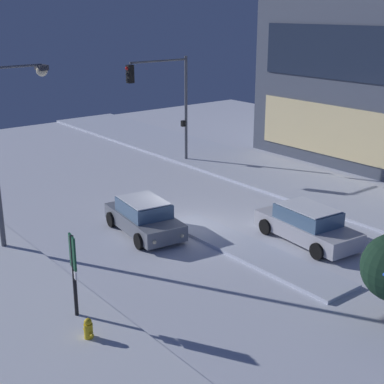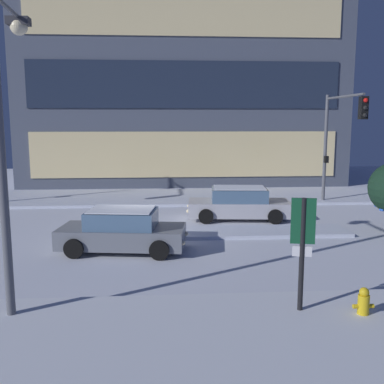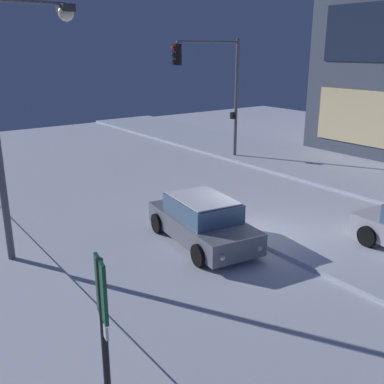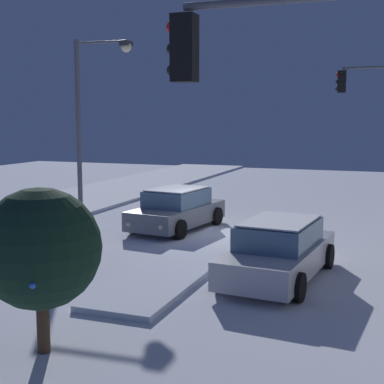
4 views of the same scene
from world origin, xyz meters
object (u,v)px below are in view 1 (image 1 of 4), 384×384
at_px(car_near, 144,217).
at_px(parking_info_sign, 74,267).
at_px(car_far, 307,225).
at_px(fire_hydrant, 88,331).
at_px(traffic_light_corner_far_left, 165,93).
at_px(street_lamp_arched, 9,130).

height_order(car_near, parking_info_sign, parking_info_sign).
bearing_deg(car_far, fire_hydrant, 100.70).
distance_m(car_far, fire_hydrant, 10.67).
bearing_deg(parking_info_sign, traffic_light_corner_far_left, 56.86).
bearing_deg(traffic_light_corner_far_left, car_far, 79.64).
distance_m(traffic_light_corner_far_left, fire_hydrant, 19.73).
bearing_deg(street_lamp_arched, fire_hydrant, -102.06).
xyz_separation_m(traffic_light_corner_far_left, parking_info_sign, (12.89, -12.70, -2.62)).
bearing_deg(traffic_light_corner_far_left, street_lamp_arched, 27.86).
relative_size(car_near, street_lamp_arched, 0.63).
bearing_deg(car_far, street_lamp_arched, 58.39).
height_order(traffic_light_corner_far_left, fire_hydrant, traffic_light_corner_far_left).
height_order(traffic_light_corner_far_left, street_lamp_arched, street_lamp_arched).
relative_size(street_lamp_arched, parking_info_sign, 2.60).
bearing_deg(fire_hydrant, car_far, 95.54).
bearing_deg(car_near, parking_info_sign, -43.00).
bearing_deg(car_near, street_lamp_arched, -106.89).
bearing_deg(parking_info_sign, fire_hydrant, -92.11).
height_order(car_near, traffic_light_corner_far_left, traffic_light_corner_far_left).
relative_size(fire_hydrant, parking_info_sign, 0.28).
relative_size(traffic_light_corner_far_left, fire_hydrant, 8.39).
relative_size(street_lamp_arched, fire_hydrant, 9.39).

